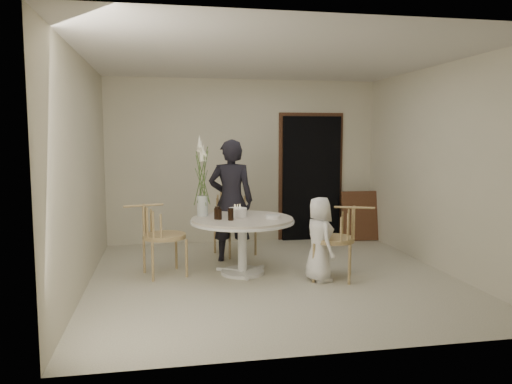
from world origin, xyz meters
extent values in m
plane|color=beige|center=(0.00, 0.00, 0.00)|extent=(4.50, 4.50, 0.00)
plane|color=silver|center=(0.00, 0.00, 2.70)|extent=(4.50, 4.50, 0.00)
plane|color=beige|center=(0.00, 2.25, 1.35)|extent=(4.50, 0.00, 4.50)
plane|color=beige|center=(0.00, -2.25, 1.35)|extent=(4.50, 0.00, 4.50)
plane|color=beige|center=(-2.25, 0.00, 1.35)|extent=(0.00, 4.50, 4.50)
plane|color=beige|center=(2.25, 0.00, 1.35)|extent=(0.00, 4.50, 4.50)
cube|color=black|center=(1.15, 2.19, 1.05)|extent=(1.00, 0.10, 2.10)
cube|color=brown|center=(1.15, 2.23, 1.11)|extent=(1.12, 0.03, 2.22)
cylinder|color=silver|center=(-0.35, 0.25, 0.02)|extent=(0.56, 0.56, 0.04)
cylinder|color=silver|center=(-0.35, 0.25, 0.34)|extent=(0.12, 0.12, 0.65)
cylinder|color=silver|center=(-0.35, 0.25, 0.68)|extent=(1.33, 1.33, 0.03)
cylinder|color=beige|center=(-0.35, 0.25, 0.71)|extent=(1.30, 1.30, 0.04)
cube|color=brown|center=(1.95, 1.95, 0.42)|extent=(0.64, 0.22, 0.83)
cylinder|color=tan|center=(-0.41, 1.03, 0.25)|extent=(0.03, 0.03, 0.50)
cylinder|color=tan|center=(0.00, 1.21, 0.25)|extent=(0.03, 0.03, 0.50)
cylinder|color=tan|center=(-0.58, 1.44, 0.25)|extent=(0.03, 0.03, 0.50)
cylinder|color=tan|center=(-0.17, 1.62, 0.25)|extent=(0.03, 0.03, 0.50)
cylinder|color=tan|center=(-0.29, 1.33, 0.52)|extent=(0.56, 0.56, 0.06)
cylinder|color=tan|center=(0.60, 0.10, 0.24)|extent=(0.03, 0.03, 0.48)
cylinder|color=tan|center=(0.44, -0.30, 0.24)|extent=(0.03, 0.03, 0.48)
cylinder|color=tan|center=(0.99, -0.06, 0.24)|extent=(0.03, 0.03, 0.48)
cylinder|color=tan|center=(0.83, -0.46, 0.24)|extent=(0.03, 0.03, 0.48)
cylinder|color=tan|center=(0.71, -0.18, 0.50)|extent=(0.53, 0.53, 0.05)
cylinder|color=tan|center=(-1.07, 0.22, 0.24)|extent=(0.03, 0.03, 0.48)
cylinder|color=tan|center=(-1.18, 0.63, 0.24)|extent=(0.03, 0.03, 0.48)
cylinder|color=tan|center=(-1.48, 0.10, 0.24)|extent=(0.03, 0.03, 0.48)
cylinder|color=tan|center=(-1.60, 0.52, 0.24)|extent=(0.03, 0.03, 0.48)
cylinder|color=tan|center=(-1.33, 0.37, 0.51)|extent=(0.54, 0.54, 0.05)
imported|color=black|center=(-0.40, 0.96, 0.86)|extent=(0.69, 0.52, 1.73)
imported|color=white|center=(0.53, -0.23, 0.52)|extent=(0.41, 0.55, 1.04)
cylinder|color=white|center=(-0.40, 0.35, 0.79)|extent=(0.24, 0.24, 0.12)
cylinder|color=#FFE2A1|center=(-0.40, 0.35, 0.87)|extent=(0.01, 0.01, 0.05)
cylinder|color=#FFE2A1|center=(-0.36, 0.38, 0.87)|extent=(0.01, 0.01, 0.05)
cylinder|color=#FFE2A1|center=(-0.43, 0.37, 0.87)|extent=(0.01, 0.01, 0.05)
cylinder|color=#FFE2A1|center=(-0.38, 0.31, 0.87)|extent=(0.01, 0.01, 0.05)
cylinder|color=#FFE2A1|center=(-0.43, 0.32, 0.87)|extent=(0.01, 0.01, 0.05)
cylinder|color=black|center=(-0.67, 0.25, 0.81)|extent=(0.09, 0.09, 0.16)
cylinder|color=black|center=(-0.52, 0.09, 0.81)|extent=(0.09, 0.09, 0.15)
cylinder|color=black|center=(-0.68, 0.21, 0.80)|extent=(0.07, 0.07, 0.14)
cylinder|color=black|center=(-0.65, 0.18, 0.80)|extent=(0.07, 0.07, 0.13)
cylinder|color=white|center=(0.02, 0.12, 0.75)|extent=(0.24, 0.24, 0.05)
cylinder|color=silver|center=(-0.84, 0.50, 0.86)|extent=(0.14, 0.14, 0.27)
cylinder|color=#44632A|center=(-0.81, 0.50, 1.20)|extent=(0.01, 0.01, 0.67)
cone|color=white|center=(-0.81, 0.50, 1.53)|extent=(0.07, 0.07, 0.17)
cylinder|color=#44632A|center=(-0.82, 0.52, 1.23)|extent=(0.01, 0.01, 0.73)
cone|color=white|center=(-0.82, 0.52, 1.59)|extent=(0.07, 0.07, 0.17)
cylinder|color=#44632A|center=(-0.85, 0.52, 1.26)|extent=(0.01, 0.01, 0.78)
cone|color=white|center=(-0.85, 0.52, 1.65)|extent=(0.07, 0.07, 0.17)
cylinder|color=#44632A|center=(-0.87, 0.50, 1.28)|extent=(0.01, 0.01, 0.84)
cone|color=white|center=(-0.87, 0.50, 1.71)|extent=(0.07, 0.07, 0.17)
cylinder|color=#44632A|center=(-0.85, 0.48, 1.20)|extent=(0.01, 0.01, 0.67)
cone|color=white|center=(-0.85, 0.48, 1.53)|extent=(0.07, 0.07, 0.17)
cylinder|color=#44632A|center=(-0.83, 0.47, 1.23)|extent=(0.01, 0.01, 0.73)
cone|color=white|center=(-0.83, 0.47, 1.59)|extent=(0.07, 0.07, 0.17)
camera|label=1|loc=(-1.33, -5.97, 1.78)|focal=35.00mm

